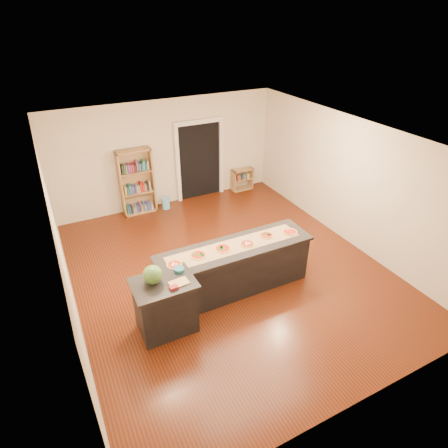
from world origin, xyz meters
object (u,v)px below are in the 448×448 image
side_counter (166,306)px  waste_bin (166,203)px  kitchen_island (234,268)px  low_shelf (242,179)px  bookshelf (137,182)px  watermelon (153,275)px

side_counter → waste_bin: 4.40m
kitchen_island → low_shelf: bearing=59.1°
side_counter → low_shelf: side_counter is taller
side_counter → kitchen_island: bearing=15.1°
side_counter → bookshelf: 4.35m
bookshelf → watermelon: size_ratio=5.60×
bookshelf → side_counter: bearing=-99.9°
kitchen_island → bookshelf: size_ratio=1.72×
low_shelf → watermelon: 5.86m
side_counter → watermelon: 0.66m
kitchen_island → waste_bin: 3.77m
watermelon → low_shelf: bearing=46.7°
kitchen_island → side_counter: bearing=-164.9°
side_counter → bookshelf: bookshelf is taller
side_counter → waste_bin: size_ratio=3.20×
waste_bin → watermelon: bearing=-110.8°
low_shelf → waste_bin: low_shelf is taller
low_shelf → waste_bin: size_ratio=2.05×
kitchen_island → low_shelf: kitchen_island is taller
side_counter → bookshelf: (0.74, 4.27, 0.36)m
bookshelf → waste_bin: size_ratio=5.49×
side_counter → waste_bin: side_counter is taller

